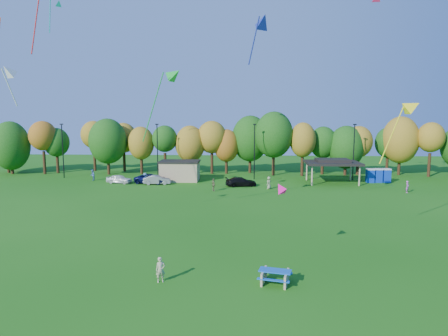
{
  "coord_description": "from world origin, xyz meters",
  "views": [
    {
      "loc": [
        0.21,
        -25.08,
        10.42
      ],
      "look_at": [
        -1.31,
        6.0,
        6.32
      ],
      "focal_mm": 32.0,
      "sensor_mm": 36.0,
      "label": 1
    }
  ],
  "objects_px": {
    "car_b": "(157,180)",
    "car_d": "(241,182)",
    "kite_flyer": "(160,270)",
    "car_a": "(119,179)",
    "car_c": "(151,179)",
    "picnic_table": "(275,276)",
    "porta_potties": "(378,175)"
  },
  "relations": [
    {
      "from": "car_c",
      "to": "picnic_table",
      "type": "bearing_deg",
      "value": -146.52
    },
    {
      "from": "kite_flyer",
      "to": "car_b",
      "type": "xyz_separation_m",
      "value": [
        -7.97,
        35.7,
        -0.12
      ]
    },
    {
      "from": "porta_potties",
      "to": "picnic_table",
      "type": "xyz_separation_m",
      "value": [
        -19.13,
        -39.02,
        -0.6
      ]
    },
    {
      "from": "car_b",
      "to": "car_d",
      "type": "bearing_deg",
      "value": -101.66
    },
    {
      "from": "picnic_table",
      "to": "car_c",
      "type": "distance_m",
      "value": 39.77
    },
    {
      "from": "car_a",
      "to": "car_b",
      "type": "distance_m",
      "value": 6.12
    },
    {
      "from": "picnic_table",
      "to": "car_d",
      "type": "height_order",
      "value": "car_d"
    },
    {
      "from": "porta_potties",
      "to": "car_c",
      "type": "relative_size",
      "value": 0.72
    },
    {
      "from": "kite_flyer",
      "to": "car_b",
      "type": "distance_m",
      "value": 36.58
    },
    {
      "from": "kite_flyer",
      "to": "car_d",
      "type": "relative_size",
      "value": 0.35
    },
    {
      "from": "porta_potties",
      "to": "car_b",
      "type": "height_order",
      "value": "porta_potties"
    },
    {
      "from": "car_a",
      "to": "car_b",
      "type": "xyz_separation_m",
      "value": [
        6.08,
        -0.65,
        0.01
      ]
    },
    {
      "from": "porta_potties",
      "to": "picnic_table",
      "type": "height_order",
      "value": "porta_potties"
    },
    {
      "from": "porta_potties",
      "to": "car_a",
      "type": "height_order",
      "value": "porta_potties"
    },
    {
      "from": "porta_potties",
      "to": "car_c",
      "type": "height_order",
      "value": "porta_potties"
    },
    {
      "from": "porta_potties",
      "to": "car_c",
      "type": "bearing_deg",
      "value": -175.63
    },
    {
      "from": "kite_flyer",
      "to": "car_a",
      "type": "bearing_deg",
      "value": 89.93
    },
    {
      "from": "picnic_table",
      "to": "car_a",
      "type": "distance_m",
      "value": 41.97
    },
    {
      "from": "car_a",
      "to": "car_c",
      "type": "bearing_deg",
      "value": -77.03
    },
    {
      "from": "kite_flyer",
      "to": "car_c",
      "type": "bearing_deg",
      "value": 82.7
    },
    {
      "from": "car_a",
      "to": "car_c",
      "type": "distance_m",
      "value": 5.02
    },
    {
      "from": "car_a",
      "to": "porta_potties",
      "type": "bearing_deg",
      "value": -74.38
    },
    {
      "from": "car_c",
      "to": "car_d",
      "type": "xyz_separation_m",
      "value": [
        13.85,
        -1.76,
        -0.05
      ]
    },
    {
      "from": "car_d",
      "to": "car_c",
      "type": "bearing_deg",
      "value": 69.63
    },
    {
      "from": "car_b",
      "to": "car_d",
      "type": "height_order",
      "value": "car_b"
    },
    {
      "from": "car_d",
      "to": "car_b",
      "type": "bearing_deg",
      "value": 72.45
    },
    {
      "from": "porta_potties",
      "to": "kite_flyer",
      "type": "relative_size",
      "value": 2.32
    },
    {
      "from": "car_b",
      "to": "car_d",
      "type": "relative_size",
      "value": 0.9
    },
    {
      "from": "porta_potties",
      "to": "picnic_table",
      "type": "relative_size",
      "value": 1.62
    },
    {
      "from": "picnic_table",
      "to": "kite_flyer",
      "type": "xyz_separation_m",
      "value": [
        -7.18,
        -0.15,
        0.31
      ]
    },
    {
      "from": "picnic_table",
      "to": "car_c",
      "type": "xyz_separation_m",
      "value": [
        -16.21,
        36.32,
        0.22
      ]
    },
    {
      "from": "porta_potties",
      "to": "car_d",
      "type": "bearing_deg",
      "value": -168.28
    }
  ]
}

